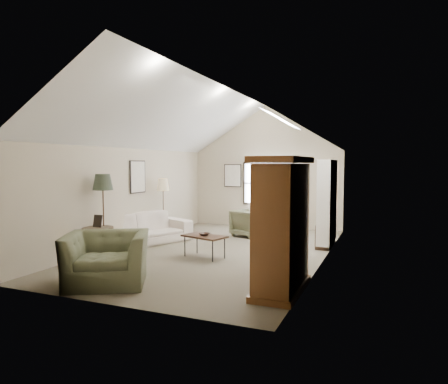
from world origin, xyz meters
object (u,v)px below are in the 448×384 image
at_px(sofa, 139,229).
at_px(side_chair, 276,217).
at_px(armchair_near, 107,259).
at_px(armchair_far, 249,223).
at_px(side_table, 98,242).
at_px(armoire, 282,225).
at_px(coffee_table, 204,246).

xyz_separation_m(sofa, side_chair, (2.96, 2.55, 0.16)).
bearing_deg(side_chair, armchair_near, -81.63).
xyz_separation_m(armchair_far, side_table, (-2.26, -3.82, -0.04)).
height_order(armoire, armchair_near, armoire).
bearing_deg(armchair_near, sofa, 86.14).
bearing_deg(side_table, armchair_far, 59.36).
xyz_separation_m(sofa, coffee_table, (2.19, -0.68, -0.15)).
bearing_deg(side_chair, armchair_far, -131.27).
relative_size(sofa, coffee_table, 2.80).
relative_size(armchair_near, armchair_far, 1.61).
relative_size(coffee_table, side_chair, 0.87).
height_order(sofa, coffee_table, sofa).
bearing_deg(side_chair, sofa, -116.01).
bearing_deg(armoire, side_table, 170.28).
xyz_separation_m(coffee_table, side_chair, (0.76, 3.23, 0.31)).
bearing_deg(side_chair, coffee_table, -80.07).
bearing_deg(armoire, armchair_near, -165.41).
height_order(sofa, armchair_far, sofa).
relative_size(sofa, side_chair, 2.43).
xyz_separation_m(armoire, coffee_table, (-2.19, 1.67, -0.85)).
distance_m(armoire, side_table, 4.51).
distance_m(armoire, coffee_table, 2.88).
bearing_deg(armoire, side_chair, 106.20).
height_order(armchair_far, coffee_table, armchair_far).
height_order(armoire, armchair_far, armoire).
distance_m(armchair_near, side_table, 2.10).
relative_size(sofa, armchair_near, 1.99).
height_order(sofa, side_chair, side_chair).
relative_size(armchair_far, coffee_table, 0.87).
height_order(armoire, sofa, armoire).
distance_m(sofa, side_chair, 3.91).
xyz_separation_m(armchair_far, side_chair, (0.70, 0.33, 0.18)).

